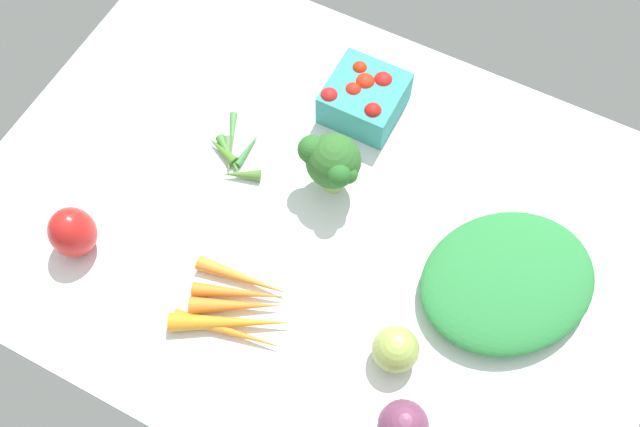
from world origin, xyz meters
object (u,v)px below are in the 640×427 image
object	(u,v)px
red_onion_center	(403,426)
okra_pile	(233,155)
broccoli_head	(332,162)
heirloom_tomato_green	(395,349)
leafy_greens_clump	(508,281)
berry_basket	(364,97)
bell_pepper_red	(73,232)
carrot_bunch	(236,308)

from	to	relation	value
red_onion_center	okra_pile	bearing A→B (deg)	147.44
broccoli_head	heirloom_tomato_green	bearing A→B (deg)	-45.24
leafy_greens_clump	berry_basket	distance (cm)	37.05
leafy_greens_clump	broccoli_head	size ratio (longest dim) A/B	2.30
red_onion_center	broccoli_head	size ratio (longest dim) A/B	0.59
bell_pepper_red	red_onion_center	world-z (taller)	bell_pepper_red
carrot_bunch	heirloom_tomato_green	xyz separation A→B (cm)	(22.76, 4.31, 2.04)
carrot_bunch	broccoli_head	bearing A→B (deg)	83.90
okra_pile	leafy_greens_clump	distance (cm)	46.15
okra_pile	heirloom_tomato_green	bearing A→B (deg)	-25.93
red_onion_center	berry_basket	xyz separation A→B (cm)	(-27.18, 44.22, 0.22)
carrot_bunch	bell_pepper_red	bearing A→B (deg)	-176.15
carrot_bunch	red_onion_center	world-z (taller)	red_onion_center
leafy_greens_clump	broccoli_head	world-z (taller)	broccoli_head
leafy_greens_clump	red_onion_center	bearing A→B (deg)	-100.54
carrot_bunch	broccoli_head	size ratio (longest dim) A/B	1.57
bell_pepper_red	broccoli_head	size ratio (longest dim) A/B	0.78
bell_pepper_red	leafy_greens_clump	bearing A→B (deg)	21.17
carrot_bunch	okra_pile	distance (cm)	25.70
carrot_bunch	berry_basket	distance (cm)	39.79
okra_pile	red_onion_center	world-z (taller)	red_onion_center
carrot_bunch	broccoli_head	world-z (taller)	broccoli_head
leafy_greens_clump	berry_basket	size ratio (longest dim) A/B	2.22
leafy_greens_clump	broccoli_head	bearing A→B (deg)	173.04
bell_pepper_red	red_onion_center	distance (cm)	53.89
okra_pile	carrot_bunch	bearing A→B (deg)	-58.48
heirloom_tomato_green	leafy_greens_clump	bearing A→B (deg)	59.20
okra_pile	red_onion_center	xyz separation A→B (cm)	(41.37, -26.42, 2.55)
okra_pile	berry_basket	xyz separation A→B (cm)	(14.19, 17.81, 2.76)
heirloom_tomato_green	berry_basket	distance (cm)	41.69
heirloom_tomato_green	berry_basket	world-z (taller)	berry_basket
heirloom_tomato_green	bell_pepper_red	distance (cm)	49.02
heirloom_tomato_green	broccoli_head	distance (cm)	28.84
heirloom_tomato_green	okra_pile	distance (cm)	40.32
heirloom_tomato_green	leafy_greens_clump	distance (cm)	19.37
bell_pepper_red	berry_basket	world-z (taller)	bell_pepper_red
bell_pepper_red	heirloom_tomato_green	bearing A→B (deg)	7.09
leafy_greens_clump	bell_pepper_red	distance (cm)	62.81
carrot_bunch	red_onion_center	xyz separation A→B (cm)	(27.93, -4.51, 2.14)
red_onion_center	berry_basket	world-z (taller)	berry_basket
carrot_bunch	heirloom_tomato_green	bearing A→B (deg)	10.73
carrot_bunch	heirloom_tomato_green	size ratio (longest dim) A/B	2.74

